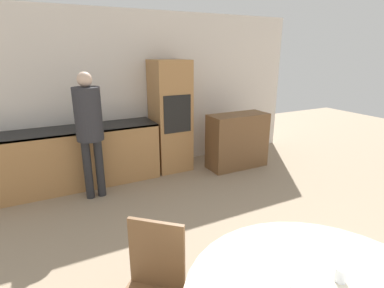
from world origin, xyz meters
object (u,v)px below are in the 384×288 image
(cup, at_px, (341,275))
(oven_unit, at_px, (170,116))
(person_standing, at_px, (89,123))
(sideboard, at_px, (237,141))
(chair_far_left, at_px, (152,286))

(cup, bearing_deg, oven_unit, 80.99)
(person_standing, relative_size, cup, 20.97)
(sideboard, xyz_separation_m, cup, (-1.65, -3.25, 0.33))
(oven_unit, bearing_deg, chair_far_left, -115.40)
(sideboard, xyz_separation_m, person_standing, (-2.44, -0.05, 0.60))
(oven_unit, distance_m, cup, 3.77)
(oven_unit, relative_size, person_standing, 1.07)
(oven_unit, bearing_deg, sideboard, -24.13)
(sideboard, bearing_deg, person_standing, -178.83)
(sideboard, bearing_deg, cup, -116.87)
(chair_far_left, height_order, cup, chair_far_left)
(sideboard, relative_size, chair_far_left, 1.10)
(chair_far_left, bearing_deg, oven_unit, 107.02)
(oven_unit, height_order, person_standing, oven_unit)
(person_standing, bearing_deg, cup, -76.09)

